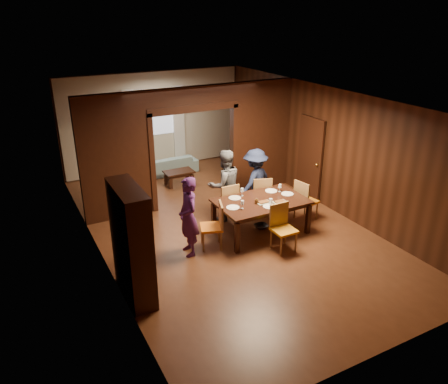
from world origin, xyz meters
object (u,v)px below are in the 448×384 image
dining_table (261,216)px  coffee_table (179,178)px  person_grey (225,185)px  person_navy (255,181)px  sofa (167,165)px  hutch (132,244)px  chair_far_l (226,203)px  chair_far_r (260,195)px  chair_right (307,200)px  person_purple (188,217)px  chair_left (211,226)px  chair_near (284,229)px

dining_table → coffee_table: (-0.52, 3.42, -0.18)m
person_grey → person_navy: size_ratio=1.06×
sofa → hutch: 6.01m
chair_far_l → chair_far_r: (0.92, 0.01, 0.00)m
chair_right → hutch: hutch is taller
coffee_table → hutch: 5.12m
hutch → person_purple: bearing=31.3°
person_purple → dining_table: 1.79m
person_grey → chair_left: size_ratio=1.73×
person_purple → chair_right: size_ratio=1.67×
chair_right → chair_far_l: same height
chair_right → person_grey: bearing=50.5°
chair_right → chair_far_l: 1.86m
person_grey → dining_table: (0.38, -0.96, -0.46)m
coffee_table → chair_left: size_ratio=0.82×
person_purple → person_navy: 2.39m
person_navy → chair_far_l: bearing=-12.9°
person_purple → dining_table: size_ratio=0.84×
chair_left → chair_near: 1.47m
dining_table → chair_right: (1.27, 0.06, 0.10)m
chair_far_r → hutch: hutch is taller
person_navy → coffee_table: 2.71m
chair_right → hutch: (-4.38, -0.98, 0.52)m
person_grey → chair_right: person_grey is taller
person_grey → chair_near: (0.38, -1.84, -0.35)m
person_grey → chair_far_r: bearing=169.1°
hutch → person_grey: bearing=34.7°
coffee_table → chair_far_r: size_ratio=0.82×
chair_near → hutch: (-3.10, -0.05, 0.52)m
person_navy → chair_far_l: size_ratio=1.63×
chair_far_r → person_navy: bearing=-48.1°
coffee_table → chair_near: chair_near is taller
person_purple → person_grey: size_ratio=0.97×
chair_far_l → chair_near: (0.43, -1.66, 0.00)m
chair_right → chair_far_l: (-1.71, 0.73, 0.00)m
chair_left → chair_far_r: bearing=136.7°
chair_far_l → hutch: size_ratio=0.48×
coffee_table → chair_left: bearing=-101.7°
person_navy → hutch: size_ratio=0.79×
sofa → person_grey: bearing=90.5°
person_purple → hutch: size_ratio=0.81×
chair_far_l → chair_far_r: same height
chair_right → chair_near: (-1.28, -0.93, 0.00)m
person_grey → chair_right: size_ratio=1.73×
chair_left → chair_far_l: same height
chair_right → chair_near: size_ratio=1.00×
dining_table → person_navy: bearing=66.0°
sofa → chair_near: bearing=94.0°
person_navy → chair_far_l: 0.92m
chair_left → hutch: hutch is taller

